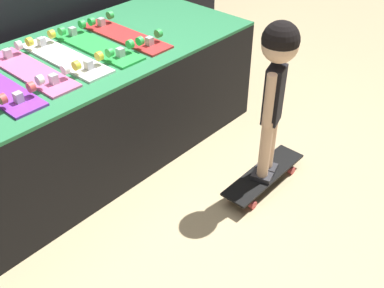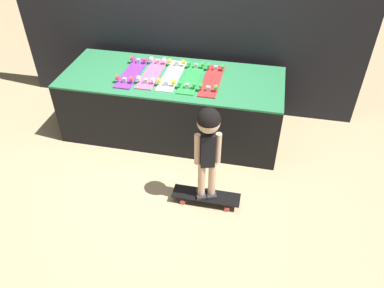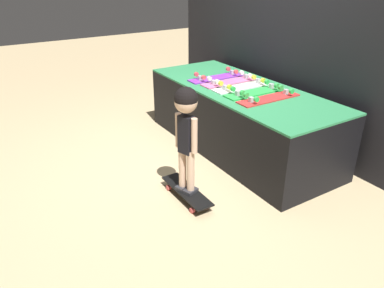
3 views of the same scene
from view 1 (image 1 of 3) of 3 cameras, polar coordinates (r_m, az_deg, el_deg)
ground_plane at (r=2.75m, az=-5.29°, el=-7.42°), size 16.00×16.00×0.00m
display_rack at (r=2.96m, az=-14.61°, el=3.96°), size 2.44×0.97×0.73m
skateboard_pink_on_rack at (r=2.69m, az=-19.85°, el=8.93°), size 0.19×0.71×0.09m
skateboard_white_on_rack at (r=2.78m, az=-15.88°, el=10.67°), size 0.19×0.71×0.09m
skateboard_green_on_rack at (r=2.89m, az=-12.11°, el=12.23°), size 0.19×0.71×0.09m
skateboard_red_on_rack at (r=3.00m, az=-8.54°, el=13.61°), size 0.19×0.71×0.09m
skateboard_on_floor at (r=2.85m, az=9.10°, el=-3.98°), size 0.65×0.18×0.09m
child at (r=2.46m, az=10.67°, el=8.67°), size 0.23×0.20×0.98m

